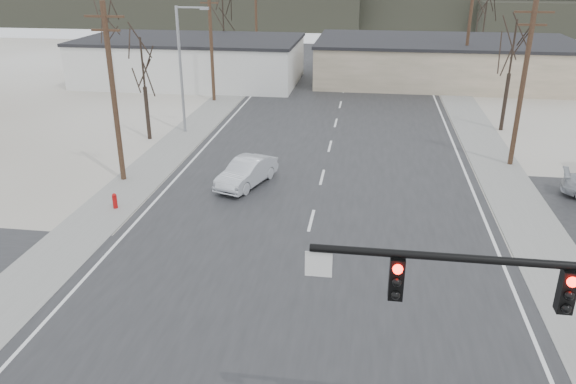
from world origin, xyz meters
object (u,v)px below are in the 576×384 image
sedan_crossing (247,172)px  car_far_b (293,59)px  fire_hydrant (115,201)px  car_far_a (400,69)px

sedan_crossing → car_far_b: (-2.92, 39.89, -0.16)m
fire_hydrant → sedan_crossing: size_ratio=0.19×
fire_hydrant → car_far_b: bearing=85.9°
sedan_crossing → car_far_a: 35.38m
sedan_crossing → car_far_a: (9.78, 34.00, -0.06)m
sedan_crossing → car_far_a: sedan_crossing is taller
sedan_crossing → car_far_b: 40.00m
fire_hydrant → car_far_b: (3.13, 44.07, 0.20)m
fire_hydrant → sedan_crossing: sedan_crossing is taller
car_far_b → car_far_a: bearing=-35.8°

